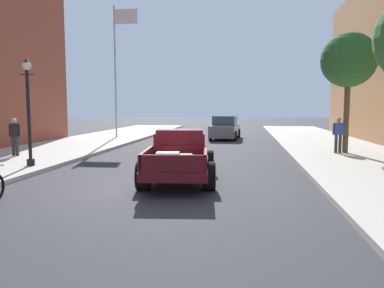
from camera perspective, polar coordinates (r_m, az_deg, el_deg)
The scene contains 8 objects.
ground_plane at distance 10.80m, azimuth -5.12°, elevation -6.56°, with size 140.00×140.00×0.00m, color #333338.
hotrod_truck_maroon at distance 11.78m, azimuth -1.85°, elevation -1.78°, with size 2.50×5.05×1.58m.
car_background_grey at distance 26.42m, azimuth 5.10°, elevation 2.40°, with size 2.12×4.42×1.65m.
pedestrian_sidewalk_left at distance 18.03m, azimuth -25.50°, elevation 1.33°, with size 0.53×0.22×1.65m.
pedestrian_sidewalk_right at distance 18.47m, azimuth 21.51°, elevation 1.58°, with size 0.53×0.22×1.65m.
street_lamp_near at distance 14.71m, azimuth -23.79°, elevation 5.60°, with size 0.50×0.32×3.85m.
flagpole at distance 27.25m, azimuth -11.25°, elevation 12.96°, with size 1.74×0.16×9.16m.
street_tree_second at distance 18.85m, azimuth 22.86°, elevation 11.67°, with size 2.50×2.50×5.53m.
Camera 1 is at (2.40, -10.27, 2.29)m, focal length 34.83 mm.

